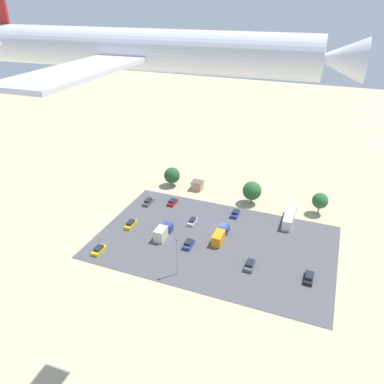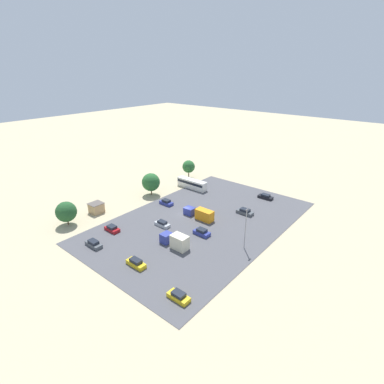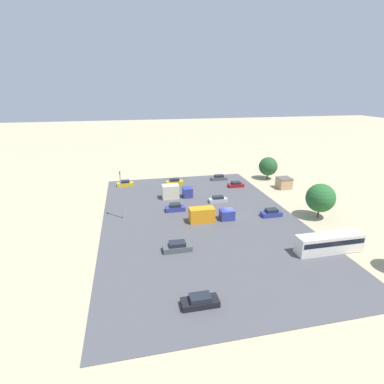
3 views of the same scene
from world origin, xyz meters
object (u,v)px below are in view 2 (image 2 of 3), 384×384
object	(u,v)px
parked_car_1	(202,232)
parked_car_5	(179,296)
shed_building	(96,208)
parked_car_0	(136,263)
parked_car_3	(166,202)
parked_car_4	(245,212)
parked_car_2	(265,197)
parked_truck_0	(176,241)
parked_truck_1	(200,214)
parked_car_6	(94,244)
parked_car_7	(112,229)
parked_car_8	(162,224)
bus	(192,183)

from	to	relation	value
parked_car_1	parked_car_5	world-z (taller)	parked_car_1
shed_building	parked_car_0	world-z (taller)	shed_building
parked_car_3	parked_car_4	bearing A→B (deg)	114.22
shed_building	parked_car_2	world-z (taller)	shed_building
parked_car_0	parked_truck_0	distance (m)	10.56
parked_car_3	parked_truck_1	distance (m)	13.08
parked_car_2	parked_car_6	size ratio (longest dim) A/B	1.01
parked_car_6	parked_truck_1	distance (m)	28.01
parked_car_3	parked_truck_1	xyz separation A→B (m)	(0.44, 13.06, 0.65)
shed_building	parked_car_1	xyz separation A→B (m)	(-9.13, 30.13, -0.68)
parked_car_7	parked_truck_0	distance (m)	17.67
parked_car_4	parked_car_8	xyz separation A→B (m)	(19.43, -12.72, -0.05)
parked_car_6	bus	bearing A→B (deg)	-172.43
shed_building	bus	world-z (taller)	bus
parked_car_4	parked_car_1	bearing A→B (deg)	-8.05
bus	parked_car_1	distance (m)	30.48
parked_truck_0	parked_car_1	bearing A→B (deg)	-9.35
parked_car_1	parked_car_8	distance (m)	10.83
bus	parked_car_2	world-z (taller)	bus
parked_truck_0	parked_car_7	bearing A→B (deg)	105.99
shed_building	parked_car_0	bearing A→B (deg)	71.56
parked_car_1	parked_car_8	world-z (taller)	parked_car_1
bus	parked_car_4	distance (m)	24.19
parked_car_2	parked_car_8	bearing A→B (deg)	159.56
parked_car_4	parked_car_5	distance (m)	37.09
parked_car_1	bus	bearing A→B (deg)	-135.85
bus	parked_car_6	size ratio (longest dim) A/B	2.45
parked_car_6	parked_car_7	xyz separation A→B (m)	(-6.92, -2.55, -0.03)
parked_car_6	parked_car_8	size ratio (longest dim) A/B	1.06
parked_truck_0	parked_truck_1	bearing A→B (deg)	16.85
parked_car_4	parked_truck_0	world-z (taller)	parked_truck_0
shed_building	parked_car_7	world-z (taller)	shed_building
shed_building	parked_car_0	size ratio (longest dim) A/B	0.79
parked_car_1	parked_car_3	bearing A→B (deg)	-110.39
parked_car_3	parked_car_4	size ratio (longest dim) A/B	0.90
parked_car_1	parked_car_5	xyz separation A→B (m)	(19.81, 10.34, -0.04)
parked_car_1	parked_car_6	size ratio (longest dim) A/B	0.92
parked_car_8	parked_car_5	bearing A→B (deg)	51.02
bus	parked_truck_1	world-z (taller)	bus
parked_car_0	parked_car_8	bearing A→B (deg)	-153.31
parked_car_5	parked_truck_0	size ratio (longest dim) A/B	0.59
parked_truck_0	bus	bearing A→B (deg)	33.87
parked_car_0	parked_car_6	size ratio (longest dim) A/B	1.01
parked_car_6	parked_car_7	world-z (taller)	parked_car_6
parked_car_0	parked_truck_0	size ratio (longest dim) A/B	0.63
parked_car_3	parked_truck_0	bearing A→B (deg)	49.65
shed_building	parked_car_2	bearing A→B (deg)	140.57
bus	parked_car_2	bearing A→B (deg)	108.79
parked_car_3	parked_car_8	distance (m)	12.97
parked_car_0	parked_car_8	distance (m)	17.06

